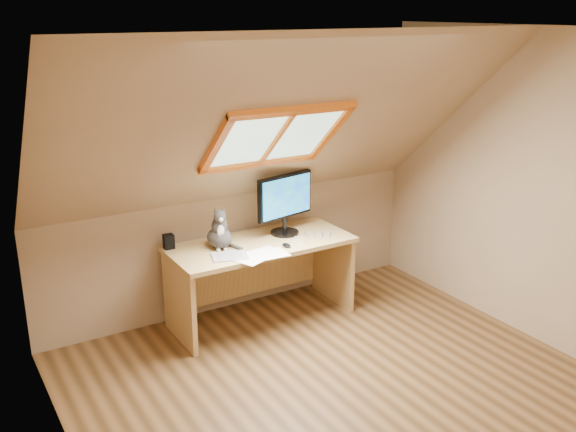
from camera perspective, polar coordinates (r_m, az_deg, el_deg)
ground at (r=4.51m, az=5.95°, el=-16.01°), size 3.50×3.50×0.00m
room_shell at (r=3.83m, az=7.47°, el=1.39°), size 3.52×3.52×2.41m
desk at (r=5.38m, az=-2.77°, el=-4.27°), size 1.52×0.66×0.69m
monitor at (r=5.34m, az=-0.27°, el=1.40°), size 0.56×0.24×0.52m
cat at (r=5.11m, az=-6.10°, el=-1.50°), size 0.25×0.27×0.35m
desk_speaker at (r=5.18m, az=-10.56°, el=-2.24°), size 0.08×0.08×0.11m
graphics_tablet at (r=4.96m, az=-5.20°, el=-3.57°), size 0.32×0.27×0.01m
mouse at (r=5.13m, az=-0.14°, el=-2.62°), size 0.06×0.10×0.03m
papers at (r=4.97m, az=-2.51°, el=-3.49°), size 0.35×0.30×0.01m
cables at (r=5.35m, az=1.97°, el=-1.88°), size 0.51×0.26×0.01m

